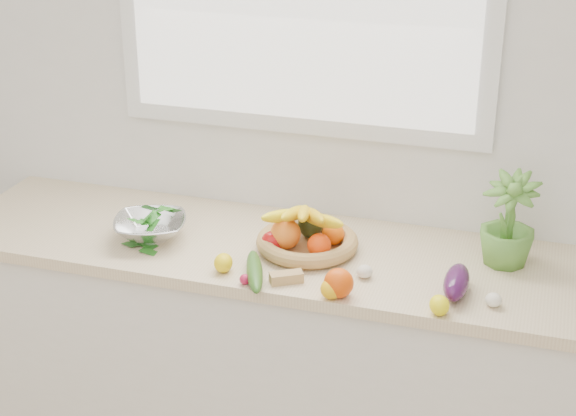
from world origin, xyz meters
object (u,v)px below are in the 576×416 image
(cucumber, at_px, (255,271))
(fruit_basket, at_px, (306,236))
(eggplant, at_px, (456,282))
(potted_herb, at_px, (508,222))
(apple, at_px, (272,242))
(colander_with_spinach, at_px, (150,223))

(cucumber, bearing_deg, fruit_basket, 68.10)
(eggplant, relative_size, potted_herb, 0.62)
(eggplant, xyz_separation_m, fruit_basket, (-0.51, 0.15, 0.01))
(potted_herb, bearing_deg, apple, -168.09)
(eggplant, distance_m, potted_herb, 0.29)
(eggplant, relative_size, cucumber, 0.73)
(apple, xyz_separation_m, cucumber, (0.00, -0.18, -0.01))
(apple, bearing_deg, cucumber, -88.95)
(cucumber, xyz_separation_m, fruit_basket, (0.10, 0.24, 0.03))
(apple, height_order, eggplant, eggplant)
(potted_herb, relative_size, colander_with_spinach, 1.04)
(apple, height_order, colander_with_spinach, colander_with_spinach)
(potted_herb, height_order, fruit_basket, potted_herb)
(eggplant, xyz_separation_m, cucumber, (-0.60, -0.09, -0.01))
(fruit_basket, bearing_deg, apple, -151.16)
(colander_with_spinach, bearing_deg, cucumber, -19.90)
(fruit_basket, bearing_deg, potted_herb, 8.94)
(cucumber, bearing_deg, potted_herb, 24.97)
(cucumber, height_order, potted_herb, potted_herb)
(eggplant, distance_m, colander_with_spinach, 1.02)
(eggplant, height_order, fruit_basket, fruit_basket)
(cucumber, height_order, colander_with_spinach, colander_with_spinach)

